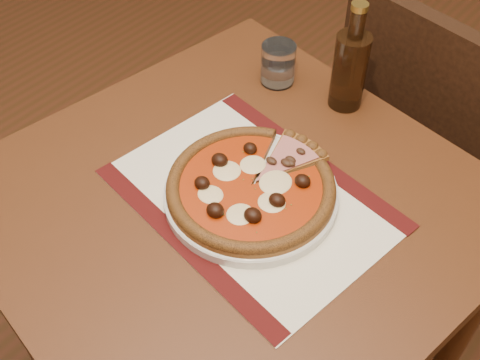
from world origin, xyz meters
name	(u,v)px	position (x,y,z in m)	size (l,w,h in m)	color
table	(233,234)	(0.59, 0.05, 0.65)	(0.91, 0.91, 0.75)	#5B2C15
chair_far	(429,141)	(0.70, 0.66, 0.51)	(0.49, 0.49, 0.90)	black
placemat	(251,198)	(0.61, 0.07, 0.75)	(0.46, 0.33, 0.00)	white
plate	(251,194)	(0.61, 0.07, 0.76)	(0.30, 0.30, 0.02)	white
pizza	(251,186)	(0.61, 0.07, 0.78)	(0.29, 0.29, 0.04)	#935823
ham_slice	(285,163)	(0.62, 0.16, 0.78)	(0.10, 0.14, 0.02)	#935823
water_glass	(278,64)	(0.45, 0.36, 0.79)	(0.07, 0.07, 0.09)	white
bottle	(350,67)	(0.60, 0.39, 0.84)	(0.07, 0.07, 0.22)	#331C0C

